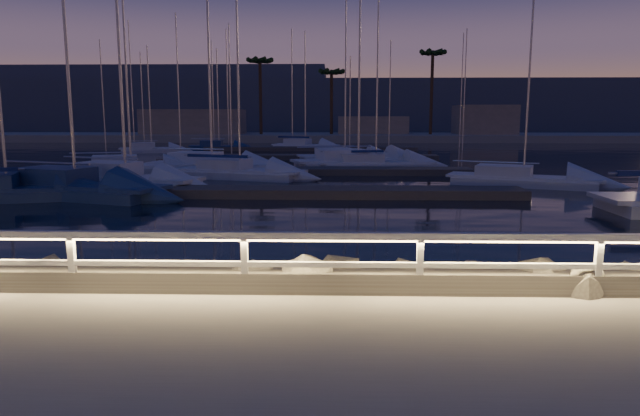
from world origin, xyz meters
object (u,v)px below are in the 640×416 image
Objects in this scene: sailboat_b at (2,191)px; sailboat_m at (218,146)px; sailboat_e at (128,167)px; sailboat_l at (373,163)px; sailboat_a at (123,179)px; sailboat_c at (237,171)px; sailboat_f at (72,187)px; guard_rail at (182,248)px; sailboat_k at (342,156)px; sailboat_j at (209,165)px; sailboat_g at (355,161)px; sailboat_h at (519,178)px; sailboat_n at (304,145)px; sailboat_i at (150,149)px.

sailboat_m is (1.91, 36.16, -0.03)m from sailboat_b.
sailboat_e is at bearing 64.82° from sailboat_b.
sailboat_a is at bearing -150.09° from sailboat_l.
sailboat_f is at bearing -109.76° from sailboat_c.
sailboat_a reaches higher than sailboat_l.
guard_rail is 36.29m from sailboat_k.
sailboat_c is 1.24× the size of sailboat_m.
sailboat_e is 4.95m from sailboat_j.
sailboat_h is at bearing -71.09° from sailboat_g.
sailboat_n is (-13.02, 32.07, 0.03)m from sailboat_h.
sailboat_a is 3.32m from sailboat_f.
sailboat_i is at bearing 123.03° from sailboat_a.
sailboat_i is 21.38m from sailboat_k.
sailboat_l is (13.25, 10.78, -0.07)m from sailboat_a.
sailboat_f is 1.40× the size of sailboat_m.
sailboat_b is 32.05m from sailboat_i.
sailboat_f is 1.16× the size of sailboat_k.
sailboat_k is 6.93m from sailboat_l.
sailboat_g reaches higher than sailboat_n.
sailboat_e is 0.78× the size of sailboat_g.
sailboat_f is 20.01m from sailboat_l.
sailboat_l reaches higher than guard_rail.
sailboat_f is at bearing 120.52° from guard_rail.
sailboat_e is at bearing -174.34° from sailboat_l.
sailboat_e is 23.00m from sailboat_h.
sailboat_j reaches higher than sailboat_a.
sailboat_c is 1.04× the size of sailboat_n.
sailboat_b is at bearing -138.13° from sailboat_k.
sailboat_j is at bearing -176.35° from sailboat_l.
sailboat_m is at bearing 110.39° from sailboat_j.
sailboat_h is at bearing -54.43° from sailboat_m.
sailboat_b is 39.53m from sailboat_n.
sailboat_g is 22.55m from sailboat_n.
sailboat_e is 21.58m from sailboat_i.
sailboat_h is at bearing 31.32° from sailboat_f.
sailboat_j reaches higher than guard_rail.
sailboat_m is (-4.26, 23.59, -0.07)m from sailboat_j.
sailboat_i is at bearing -143.72° from sailboat_m.
sailboat_l is at bearing 53.92° from sailboat_c.
guard_rail is 3.41× the size of sailboat_h.
sailboat_k is at bearing 143.24° from sailboat_h.
sailboat_f is at bearing -152.11° from sailboat_g.
sailboat_f reaches higher than sailboat_n.
sailboat_c is 1.05× the size of sailboat_e.
sailboat_b is (-3.66, -4.24, -0.04)m from sailboat_a.
sailboat_n is (-5.99, 22.97, 0.02)m from sailboat_l.
sailboat_g is (7.12, 6.95, 0.06)m from sailboat_c.
sailboat_h is 0.89× the size of sailboat_j.
sailboat_n is at bearing 135.49° from sailboat_h.
sailboat_f is 1.42× the size of sailboat_i.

